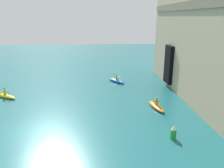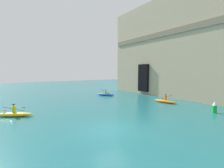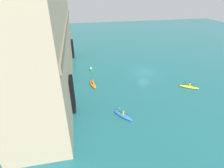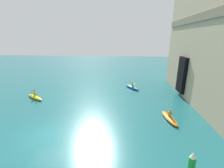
% 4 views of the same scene
% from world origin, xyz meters
% --- Properties ---
extents(ground_plane, '(120.00, 120.00, 0.00)m').
position_xyz_m(ground_plane, '(0.00, 0.00, 0.00)').
color(ground_plane, '#1E6066').
extents(cliff_bluff, '(39.33, 7.51, 16.67)m').
position_xyz_m(cliff_bluff, '(0.40, 18.83, 8.32)').
color(cliff_bluff, tan).
rests_on(cliff_bluff, ground).
extents(kayak_yellow, '(2.41, 3.29, 1.22)m').
position_xyz_m(kayak_yellow, '(-8.04, -5.60, 0.25)').
color(kayak_yellow, yellow).
rests_on(kayak_yellow, ground).
extents(kayak_orange, '(3.17, 1.37, 1.31)m').
position_xyz_m(kayak_orange, '(-3.61, 11.62, 0.25)').
color(kayak_orange, orange).
rests_on(kayak_orange, ground).
extents(kayak_blue, '(3.03, 2.59, 1.14)m').
position_xyz_m(kayak_blue, '(-13.51, 8.27, 0.24)').
color(kayak_blue, blue).
rests_on(kayak_blue, ground).
extents(marker_buoy, '(0.45, 0.45, 1.19)m').
position_xyz_m(marker_buoy, '(2.40, 11.36, 0.56)').
color(marker_buoy, green).
rests_on(marker_buoy, ground).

